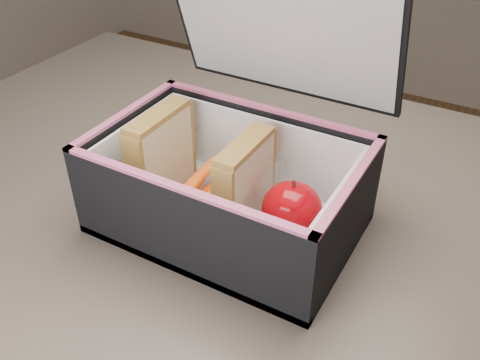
# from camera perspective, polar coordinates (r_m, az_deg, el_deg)

# --- Properties ---
(kitchen_table) EXTENTS (1.20, 0.80, 0.75)m
(kitchen_table) POSITION_cam_1_polar(r_m,az_deg,el_deg) (0.75, 1.74, -8.57)
(kitchen_table) COLOR #52443C
(kitchen_table) RESTS_ON ground
(lunch_bag) EXTENTS (0.30, 0.27, 0.30)m
(lunch_bag) POSITION_cam_1_polar(r_m,az_deg,el_deg) (0.63, -1.04, 0.10)
(lunch_bag) COLOR black
(lunch_bag) RESTS_ON kitchen_table
(plastic_tub) EXTENTS (0.17, 0.12, 0.07)m
(plastic_tub) POSITION_cam_1_polar(r_m,az_deg,el_deg) (0.65, -4.05, -0.27)
(plastic_tub) COLOR white
(plastic_tub) RESTS_ON lunch_bag
(sandwich_left) EXTENTS (0.03, 0.10, 0.11)m
(sandwich_left) POSITION_cam_1_polar(r_m,az_deg,el_deg) (0.67, -8.40, 2.88)
(sandwich_left) COLOR tan
(sandwich_left) RESTS_ON plastic_tub
(sandwich_right) EXTENTS (0.03, 0.10, 0.11)m
(sandwich_right) POSITION_cam_1_polar(r_m,az_deg,el_deg) (0.62, 0.51, -0.22)
(sandwich_right) COLOR tan
(sandwich_right) RESTS_ON plastic_tub
(carrot_sticks) EXTENTS (0.05, 0.16, 0.03)m
(carrot_sticks) POSITION_cam_1_polar(r_m,az_deg,el_deg) (0.66, -4.18, -1.48)
(carrot_sticks) COLOR #F74705
(carrot_sticks) RESTS_ON plastic_tub
(paper_napkin) EXTENTS (0.09, 0.09, 0.01)m
(paper_napkin) POSITION_cam_1_polar(r_m,az_deg,el_deg) (0.63, 5.77, -5.38)
(paper_napkin) COLOR white
(paper_napkin) RESTS_ON lunch_bag
(red_apple) EXTENTS (0.08, 0.08, 0.07)m
(red_apple) POSITION_cam_1_polar(r_m,az_deg,el_deg) (0.61, 5.55, -3.11)
(red_apple) COLOR #88000E
(red_apple) RESTS_ON paper_napkin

